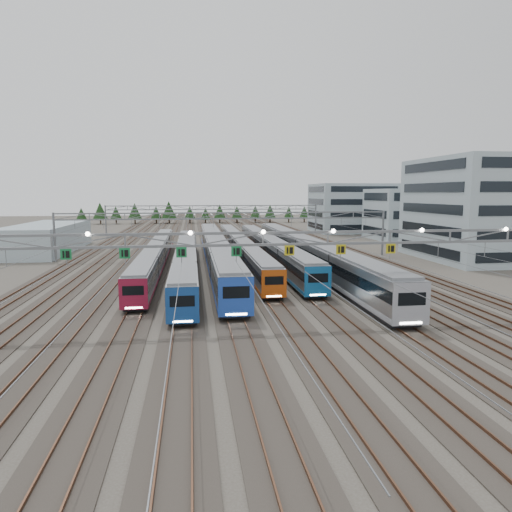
{
  "coord_description": "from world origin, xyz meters",
  "views": [
    {
      "loc": [
        -5.85,
        -37.46,
        11.07
      ],
      "look_at": [
        1.8,
        16.95,
        3.5
      ],
      "focal_mm": 32.0,
      "sensor_mm": 36.0,
      "label": 1
    }
  ],
  "objects": [
    {
      "name": "train_c",
      "position": [
        -2.25,
        33.02,
        2.28
      ],
      "size": [
        3.11,
        65.74,
        4.06
      ],
      "color": "black",
      "rests_on": "ground"
    },
    {
      "name": "train_e",
      "position": [
        6.75,
        36.05,
        2.11
      ],
      "size": [
        2.85,
        58.71,
        3.71
      ],
      "color": "black",
      "rests_on": "ground"
    },
    {
      "name": "gantry_near",
      "position": [
        -0.05,
        -0.12,
        7.09
      ],
      "size": [
        56.36,
        0.61,
        8.08
      ],
      "color": "slate",
      "rests_on": "ground"
    },
    {
      "name": "depot_bldg_north",
      "position": [
        40.19,
        89.61,
        6.87
      ],
      "size": [
        22.0,
        18.0,
        13.74
      ],
      "primitive_type": "cube",
      "color": "#9DB4BB",
      "rests_on": "ground"
    },
    {
      "name": "depot_bldg_south",
      "position": [
        41.98,
        33.17,
        8.44
      ],
      "size": [
        18.0,
        22.0,
        16.89
      ],
      "primitive_type": "cube",
      "color": "#9DB4BB",
      "rests_on": "ground"
    },
    {
      "name": "track_bed",
      "position": [
        0.0,
        100.0,
        1.49
      ],
      "size": [
        54.0,
        260.0,
        5.42
      ],
      "color": "#2D2823",
      "rests_on": "ground"
    },
    {
      "name": "train_d",
      "position": [
        2.25,
        39.62,
        1.95
      ],
      "size": [
        2.62,
        65.38,
        3.41
      ],
      "color": "black",
      "rests_on": "ground"
    },
    {
      "name": "train_b",
      "position": [
        -6.75,
        26.1,
        2.03
      ],
      "size": [
        2.74,
        54.54,
        3.57
      ],
      "color": "black",
      "rests_on": "ground"
    },
    {
      "name": "ground",
      "position": [
        0.0,
        0.0,
        0.0
      ],
      "size": [
        400.0,
        400.0,
        0.0
      ],
      "primitive_type": "plane",
      "color": "#47423A",
      "rests_on": "ground"
    },
    {
      "name": "depot_bldg_mid",
      "position": [
        44.41,
        66.69,
        6.05
      ],
      "size": [
        14.0,
        16.0,
        12.1
      ],
      "primitive_type": "cube",
      "color": "#9DB4BB",
      "rests_on": "ground"
    },
    {
      "name": "train_f",
      "position": [
        11.25,
        29.92,
        2.31
      ],
      "size": [
        3.16,
        68.69,
        4.12
      ],
      "color": "black",
      "rests_on": "ground"
    },
    {
      "name": "gantry_far",
      "position": [
        0.0,
        85.0,
        6.39
      ],
      "size": [
        56.36,
        0.36,
        8.0
      ],
      "color": "slate",
      "rests_on": "ground"
    },
    {
      "name": "train_a",
      "position": [
        -11.25,
        31.98,
        1.95
      ],
      "size": [
        2.61,
        55.88,
        3.39
      ],
      "color": "black",
      "rests_on": "ground"
    },
    {
      "name": "treeline",
      "position": [
        -4.05,
        133.87,
        4.23
      ],
      "size": [
        87.5,
        5.6,
        7.02
      ],
      "color": "#332114",
      "rests_on": "ground"
    },
    {
      "name": "west_shed",
      "position": [
        -33.47,
        54.41,
        2.62
      ],
      "size": [
        10.0,
        30.0,
        5.23
      ],
      "primitive_type": "cube",
      "color": "#9DB4BB",
      "rests_on": "ground"
    },
    {
      "name": "gantry_mid",
      "position": [
        0.0,
        40.0,
        6.39
      ],
      "size": [
        56.36,
        0.36,
        8.0
      ],
      "color": "slate",
      "rests_on": "ground"
    }
  ]
}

